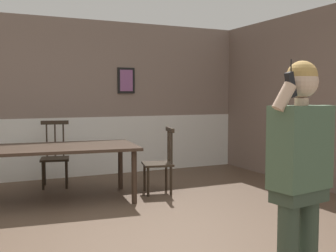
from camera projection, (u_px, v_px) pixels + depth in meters
ground_plane at (124, 235)px, 4.15m from camera, size 7.44×7.44×0.00m
room_back_partition at (62, 102)px, 7.00m from camera, size 6.76×0.17×2.71m
dining_table at (58, 151)px, 5.45m from camera, size 2.17×1.31×0.74m
chair_near_window at (160, 162)px, 5.90m from camera, size 0.49×0.49×0.95m
chair_by_doorway at (55, 156)px, 6.34m from camera, size 0.50×0.50×1.01m
person_figure at (301, 166)px, 2.75m from camera, size 0.56×0.29×1.64m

